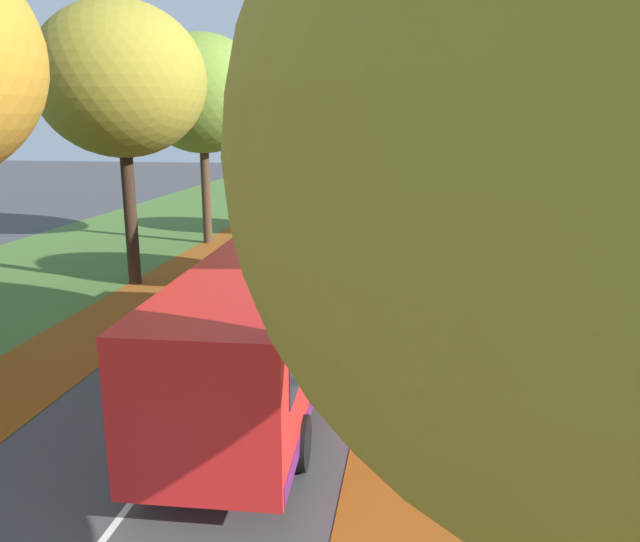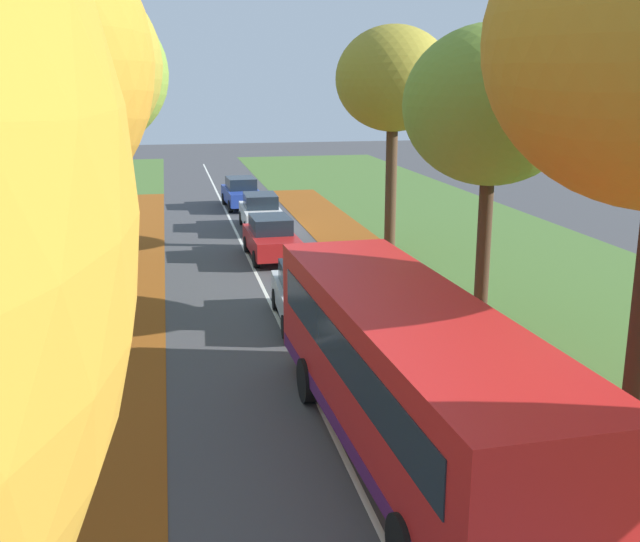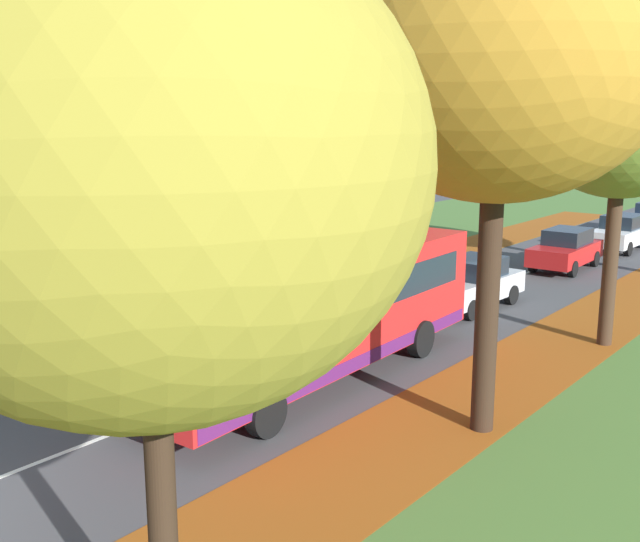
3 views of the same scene
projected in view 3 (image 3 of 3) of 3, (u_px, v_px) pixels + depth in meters
grass_verge_left at (277, 262)px, 31.67m from camera, size 12.00×90.00×0.01m
leaf_litter_left at (259, 306)px, 24.28m from camera, size 2.80×60.00×0.00m
leaf_litter_right at (527, 364)px, 18.63m from camera, size 2.80×60.00×0.00m
road_centre_line at (474, 293)px, 26.03m from camera, size 0.12×80.00×0.01m
tree_left_near at (74, 82)px, 19.45m from camera, size 5.68×5.68×9.51m
tree_left_mid at (309, 87)px, 26.60m from camera, size 5.76×5.76×9.69m
tree_left_far at (425, 96)px, 32.53m from camera, size 5.96×5.96×9.62m
tree_right_nearest at (146, 166)px, 7.21m from camera, size 5.58×5.58×8.14m
tree_right_near at (500, 44)px, 13.31m from camera, size 6.37×6.37×10.23m
tree_right_mid at (622, 117)px, 19.04m from camera, size 4.69×4.69×8.19m
bollard_fourth at (50, 369)px, 17.32m from camera, size 0.12×0.12×0.66m
bus at (316, 308)px, 17.35m from camera, size 2.95×10.49×2.98m
car_silver_lead at (471, 283)px, 23.98m from camera, size 1.92×4.27×1.62m
car_red_following at (566, 249)px, 30.00m from camera, size 1.86×4.24×1.62m
car_white_third_in_line at (621, 232)px, 34.26m from camera, size 1.84×4.23×1.62m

